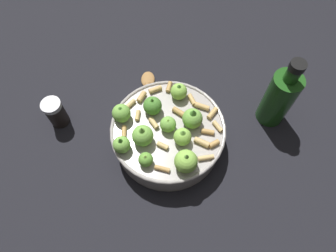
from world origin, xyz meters
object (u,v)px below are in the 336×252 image
cooking_pan (167,133)px  pepper_shaker (56,113)px  olive_oil_bottle (279,98)px  wooden_spoon (147,107)px

cooking_pan → pepper_shaker: size_ratio=3.26×
cooking_pan → olive_oil_bottle: bearing=-176.9°
cooking_pan → olive_oil_bottle: (-0.26, -0.01, 0.04)m
olive_oil_bottle → wooden_spoon: bearing=-16.3°
wooden_spoon → olive_oil_bottle: bearing=163.7°
pepper_shaker → wooden_spoon: (-0.22, 0.01, -0.03)m
cooking_pan → pepper_shaker: bearing=-24.7°
cooking_pan → wooden_spoon: 0.11m
cooking_pan → pepper_shaker: (0.25, -0.11, -0.00)m
cooking_pan → wooden_spoon: bearing=-73.6°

